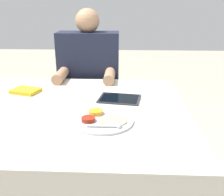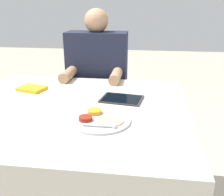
% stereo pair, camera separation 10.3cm
% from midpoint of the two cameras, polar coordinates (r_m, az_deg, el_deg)
% --- Properties ---
extents(dining_table, '(1.19, 1.05, 0.73)m').
position_cam_midpoint_polar(dining_table, '(1.52, -10.64, -15.07)').
color(dining_table, beige).
rests_on(dining_table, ground_plane).
extents(thali_tray, '(0.27, 0.27, 0.03)m').
position_cam_midpoint_polar(thali_tray, '(1.16, -4.66, -4.84)').
color(thali_tray, '#B7BABF').
rests_on(thali_tray, dining_table).
extents(red_notebook, '(0.18, 0.15, 0.02)m').
position_cam_midpoint_polar(red_notebook, '(1.63, -20.01, 1.41)').
color(red_notebook, silver).
rests_on(red_notebook, dining_table).
extents(tablet_device, '(0.24, 0.19, 0.01)m').
position_cam_midpoint_polar(tablet_device, '(1.42, -0.42, -0.17)').
color(tablet_device, '#28282D').
rests_on(tablet_device, dining_table).
extents(person_diner, '(0.44, 0.43, 1.20)m').
position_cam_midpoint_polar(person_diner, '(2.03, -6.33, 0.44)').
color(person_diner, black).
rests_on(person_diner, ground_plane).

